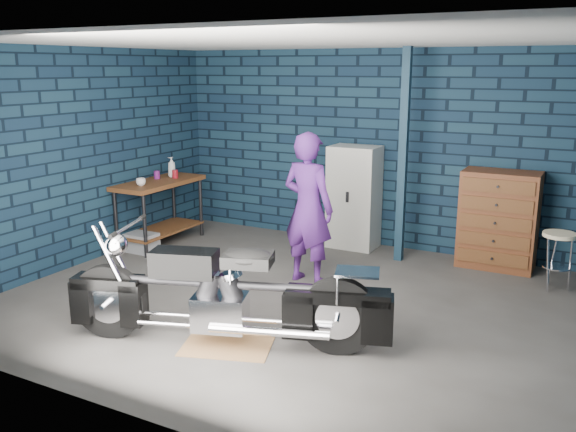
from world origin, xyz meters
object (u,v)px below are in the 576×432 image
at_px(motorcycle, 226,288).
at_px(locker, 354,197).
at_px(person, 308,208).
at_px(shop_stool, 557,261).
at_px(storage_bin, 142,243).
at_px(workbench, 160,212).
at_px(tool_chest, 498,220).

relative_size(motorcycle, locker, 1.77).
height_order(person, shop_stool, person).
height_order(motorcycle, shop_stool, motorcycle).
xyz_separation_m(motorcycle, person, (-0.11, 1.86, 0.33)).
bearing_deg(motorcycle, storage_bin, 126.08).
height_order(storage_bin, locker, locker).
bearing_deg(shop_stool, person, -157.74).
distance_m(motorcycle, shop_stool, 3.85).
height_order(storage_bin, shop_stool, shop_stool).
height_order(workbench, motorcycle, motorcycle).
distance_m(workbench, storage_bin, 0.55).
bearing_deg(storage_bin, workbench, 92.59).
xyz_separation_m(person, storage_bin, (-2.52, -0.00, -0.75)).
bearing_deg(person, motorcycle, 101.03).
bearing_deg(person, locker, -79.84).
xyz_separation_m(storage_bin, tool_chest, (4.37, 1.57, 0.48)).
distance_m(person, storage_bin, 2.63).
height_order(workbench, locker, locker).
bearing_deg(locker, person, -87.55).
distance_m(person, locker, 1.58).
bearing_deg(person, tool_chest, -132.01).
bearing_deg(workbench, tool_chest, 14.43).
xyz_separation_m(workbench, tool_chest, (4.39, 1.13, 0.15)).
relative_size(person, tool_chest, 1.44).
bearing_deg(storage_bin, locker, 32.71).
height_order(motorcycle, locker, locker).
height_order(workbench, storage_bin, workbench).
bearing_deg(tool_chest, motorcycle, -116.98).
relative_size(workbench, shop_stool, 2.11).
distance_m(motorcycle, tool_chest, 3.86).
bearing_deg(shop_stool, locker, 169.15).
bearing_deg(workbench, motorcycle, -41.05).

